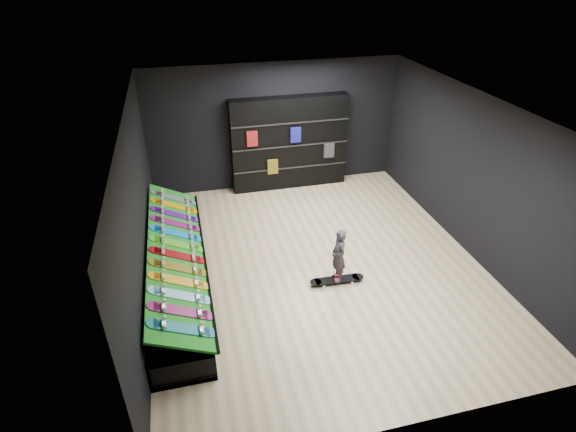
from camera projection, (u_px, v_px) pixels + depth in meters
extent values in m
cube|color=beige|center=(316.00, 263.00, 8.51)|extent=(6.00, 7.00, 0.01)
cube|color=white|center=(322.00, 108.00, 6.98)|extent=(6.00, 7.00, 0.01)
cube|color=black|center=(275.00, 127.00, 10.66)|extent=(6.00, 0.02, 3.00)
cube|color=black|center=(416.00, 341.00, 4.82)|extent=(6.00, 0.02, 3.00)
cube|color=black|center=(138.00, 214.00, 7.12)|extent=(0.02, 7.00, 3.00)
cube|color=black|center=(473.00, 175.00, 8.36)|extent=(0.02, 7.00, 3.00)
cube|color=#116E13|center=(177.00, 251.00, 7.63)|extent=(0.92, 4.50, 0.46)
cube|color=black|center=(289.00, 143.00, 10.77)|extent=(2.80, 0.33, 2.24)
imported|color=black|center=(338.00, 265.00, 7.81)|extent=(0.17, 0.24, 0.60)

